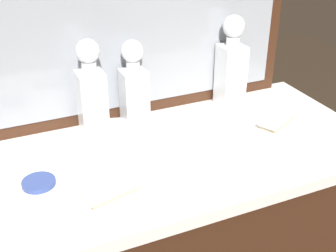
{
  "coord_description": "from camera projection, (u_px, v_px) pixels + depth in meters",
  "views": [
    {
      "loc": [
        -0.42,
        -0.96,
        1.51
      ],
      "look_at": [
        0.0,
        0.0,
        0.94
      ],
      "focal_mm": 47.66,
      "sensor_mm": 36.0,
      "label": 1
    }
  ],
  "objects": [
    {
      "name": "crystal_decanter_rear",
      "position": [
        231.0,
        70.0,
        1.44
      ],
      "size": [
        0.08,
        0.08,
        0.3
      ],
      "color": "white",
      "rests_on": "dresser"
    },
    {
      "name": "silver_brush_center",
      "position": [
        278.0,
        120.0,
        1.37
      ],
      "size": [
        0.16,
        0.12,
        0.02
      ],
      "color": "#B7A88C",
      "rests_on": "dresser"
    },
    {
      "name": "silver_brush_right",
      "position": [
        112.0,
        190.0,
        1.06
      ],
      "size": [
        0.16,
        0.09,
        0.02
      ],
      "color": "#B7A88C",
      "rests_on": "dresser"
    },
    {
      "name": "crystal_tumbler_far_left",
      "position": [
        116.0,
        144.0,
        1.17
      ],
      "size": [
        0.08,
        0.08,
        0.11
      ],
      "color": "white",
      "rests_on": "dresser"
    },
    {
      "name": "porcelain_dish",
      "position": [
        39.0,
        183.0,
        1.09
      ],
      "size": [
        0.08,
        0.08,
        0.01
      ],
      "color": "#33478C",
      "rests_on": "dresser"
    },
    {
      "name": "crystal_decanter_far_left",
      "position": [
        134.0,
        92.0,
        1.33
      ],
      "size": [
        0.07,
        0.07,
        0.27
      ],
      "color": "white",
      "rests_on": "dresser"
    },
    {
      "name": "crystal_decanter_right",
      "position": [
        92.0,
        100.0,
        1.25
      ],
      "size": [
        0.07,
        0.07,
        0.3
      ],
      "color": "white",
      "rests_on": "dresser"
    }
  ]
}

